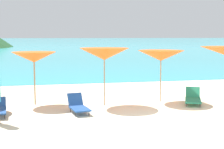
{
  "coord_description": "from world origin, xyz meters",
  "views": [
    {
      "loc": [
        -4.08,
        -10.23,
        2.86
      ],
      "look_at": [
        -0.96,
        4.0,
        1.2
      ],
      "focal_mm": 54.28,
      "sensor_mm": 36.0,
      "label": 1
    }
  ],
  "objects": [
    {
      "name": "umbrella_1",
      "position": [
        -4.24,
        4.1,
        1.99
      ],
      "size": [
        1.96,
        1.96,
        2.21
      ],
      "color": "#9E7F59",
      "rests_on": "ground_plane"
    },
    {
      "name": "ground_plane",
      "position": [
        0.0,
        10.0,
        -0.15
      ],
      "size": [
        50.0,
        100.0,
        0.3
      ],
      "primitive_type": "cube",
      "color": "beige"
    },
    {
      "name": "umbrella_3",
      "position": [
        1.13,
        3.63,
        2.01
      ],
      "size": [
        2.04,
        2.04,
        2.24
      ],
      "color": "#9E7F59",
      "rests_on": "ground_plane"
    },
    {
      "name": "lounge_chair_2",
      "position": [
        2.3,
        2.84,
        0.24
      ],
      "size": [
        1.22,
        1.7,
        0.63
      ],
      "rotation": [
        0.0,
        0.0,
        -0.42
      ],
      "color": "#268C66",
      "rests_on": "ground_plane"
    },
    {
      "name": "umbrella_2",
      "position": [
        -1.43,
        3.33,
        2.13
      ],
      "size": [
        2.23,
        2.23,
        2.37
      ],
      "color": "#9E7F59",
      "rests_on": "ground_plane"
    },
    {
      "name": "lounge_chair_0",
      "position": [
        -2.65,
        2.16,
        0.27
      ],
      "size": [
        0.78,
        1.41,
        0.67
      ],
      "rotation": [
        0.0,
        0.0,
        0.15
      ],
      "color": "#1E478C",
      "rests_on": "ground_plane"
    },
    {
      "name": "ocean_water",
      "position": [
        0.0,
        229.83,
        0.01
      ],
      "size": [
        650.0,
        440.0,
        0.02
      ],
      "primitive_type": "cube",
      "color": "#2DADBC",
      "rests_on": "ground_plane"
    }
  ]
}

